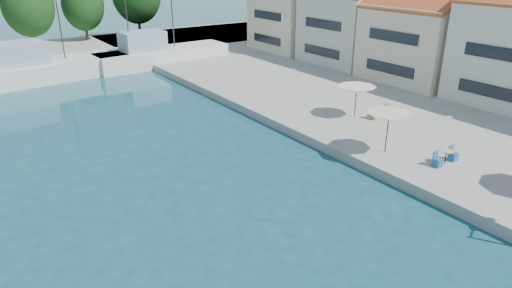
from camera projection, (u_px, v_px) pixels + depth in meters
quay_right at (433, 92)px, 38.79m from camera, size 32.00×92.00×0.60m
building_04 at (426, 30)px, 40.33m from camera, size 9.00×8.80×9.20m
building_05 at (352, 17)px, 47.10m from camera, size 8.40×8.80×9.70m
building_06 at (297, 7)px, 53.88m from camera, size 9.00×8.80×10.20m
trawler_03 at (42, 69)px, 43.30m from camera, size 18.44×6.64×10.20m
trawler_04 at (160, 55)px, 49.42m from camera, size 14.71×4.37×10.20m
tree_06 at (28, 5)px, 53.89m from camera, size 5.93×5.93×8.78m
tree_07 at (83, 5)px, 59.54m from camera, size 5.35×5.35×7.92m
umbrella_white at (389, 117)px, 25.35m from camera, size 2.57×2.57×2.37m
umbrella_cream at (357, 90)px, 31.31m from camera, size 2.68×2.68×2.17m
cafe_table_02 at (446, 159)px, 24.60m from camera, size 1.82×0.70×0.76m
cafe_table_03 at (381, 113)px, 31.70m from camera, size 1.82×0.70×0.76m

